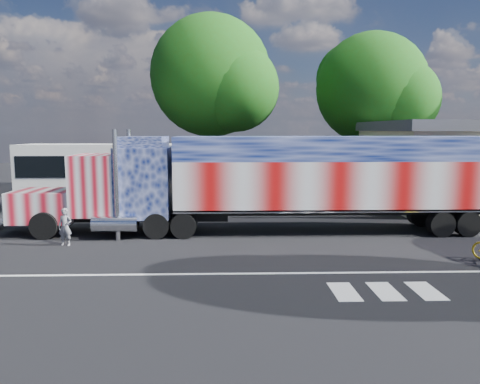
{
  "coord_description": "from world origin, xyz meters",
  "views": [
    {
      "loc": [
        -0.62,
        -17.78,
        4.67
      ],
      "look_at": [
        0.0,
        3.0,
        1.9
      ],
      "focal_mm": 35.0,
      "sensor_mm": 36.0,
      "label": 1
    }
  ],
  "objects_px": {
    "semi_truck": "(273,180)",
    "tree_n_mid": "(213,77)",
    "coach_bus": "(136,176)",
    "woman": "(65,227)",
    "tree_ne_a": "(374,89)"
  },
  "relations": [
    {
      "from": "semi_truck",
      "to": "tree_n_mid",
      "type": "relative_size",
      "value": 1.67
    },
    {
      "from": "coach_bus",
      "to": "tree_n_mid",
      "type": "distance_m",
      "value": 11.44
    },
    {
      "from": "woman",
      "to": "tree_ne_a",
      "type": "xyz_separation_m",
      "value": [
        17.93,
        17.62,
        7.02
      ]
    },
    {
      "from": "tree_ne_a",
      "to": "woman",
      "type": "bearing_deg",
      "value": -135.5
    },
    {
      "from": "woman",
      "to": "tree_n_mid",
      "type": "bearing_deg",
      "value": 80.45
    },
    {
      "from": "tree_ne_a",
      "to": "coach_bus",
      "type": "bearing_deg",
      "value": -152.07
    },
    {
      "from": "woman",
      "to": "tree_ne_a",
      "type": "height_order",
      "value": "tree_ne_a"
    },
    {
      "from": "woman",
      "to": "coach_bus",
      "type": "bearing_deg",
      "value": 90.56
    },
    {
      "from": "semi_truck",
      "to": "tree_n_mid",
      "type": "bearing_deg",
      "value": 101.91
    },
    {
      "from": "coach_bus",
      "to": "tree_ne_a",
      "type": "xyz_separation_m",
      "value": [
        16.7,
        8.85,
        5.8
      ]
    },
    {
      "from": "semi_truck",
      "to": "tree_ne_a",
      "type": "bearing_deg",
      "value": 58.82
    },
    {
      "from": "semi_truck",
      "to": "coach_bus",
      "type": "relative_size",
      "value": 1.67
    },
    {
      "from": "coach_bus",
      "to": "woman",
      "type": "height_order",
      "value": "coach_bus"
    },
    {
      "from": "semi_truck",
      "to": "woman",
      "type": "relative_size",
      "value": 14.35
    },
    {
      "from": "coach_bus",
      "to": "tree_ne_a",
      "type": "relative_size",
      "value": 1.09
    }
  ]
}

